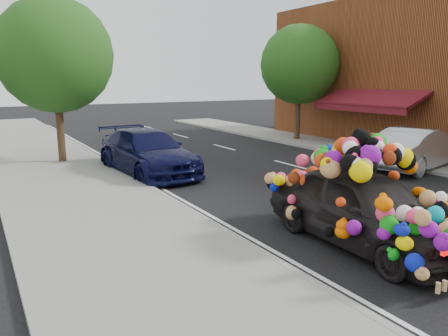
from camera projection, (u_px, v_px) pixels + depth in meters
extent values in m
plane|color=black|center=(304.00, 214.00, 10.44)|extent=(100.00, 100.00, 0.00)
cube|color=gray|center=(129.00, 245.00, 8.31)|extent=(4.00, 60.00, 0.12)
cube|color=gray|center=(218.00, 228.00, 9.27)|extent=(0.15, 60.00, 0.13)
cube|color=gray|center=(416.00, 161.00, 17.00)|extent=(3.00, 40.00, 0.12)
cube|color=#5C111A|center=(369.00, 98.00, 19.33)|extent=(1.62, 5.20, 0.75)
cube|color=#5C111A|center=(356.00, 108.00, 19.04)|extent=(0.06, 5.20, 0.35)
cylinder|color=#332114|center=(60.00, 128.00, 16.35)|extent=(0.28, 0.28, 2.73)
sphere|color=#234F15|center=(55.00, 55.00, 15.82)|extent=(4.20, 4.20, 4.20)
cylinder|color=#332114|center=(298.00, 116.00, 22.58)|extent=(0.28, 0.28, 2.64)
sphere|color=#234F15|center=(299.00, 64.00, 22.07)|extent=(4.00, 4.00, 4.00)
imported|color=black|center=(363.00, 208.00, 8.41)|extent=(1.91, 4.41, 1.48)
cube|color=red|center=(447.00, 250.00, 6.23)|extent=(0.22, 0.07, 0.14)
imported|color=black|center=(148.00, 152.00, 14.84)|extent=(2.43, 5.24, 1.48)
imported|color=#AEB0B5|center=(417.00, 148.00, 15.54)|extent=(4.78, 2.55, 1.50)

